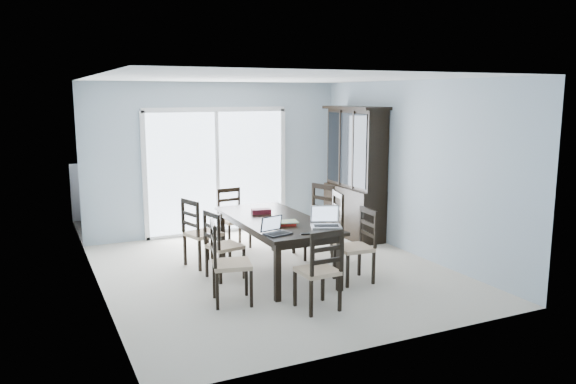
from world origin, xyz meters
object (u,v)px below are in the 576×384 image
china_hutch (355,174)px  chair_right_far (318,212)px  chair_right_mid (330,220)px  cell_phone (306,233)px  hot_tub (170,201)px  chair_left_mid (219,238)px  chair_left_far (197,225)px  chair_end_far (232,211)px  chair_end_near (322,262)px  game_box (261,211)px  dining_table (275,224)px  chair_left_near (223,253)px  chair_right_near (361,237)px  laptop_dark (278,230)px  laptop_silver (326,222)px

china_hutch → chair_right_far: china_hutch is taller
chair_right_mid → chair_right_far: (0.13, 0.60, 0.00)m
cell_phone → hot_tub: size_ratio=0.06×
chair_left_mid → cell_phone: bearing=26.2°
chair_left_far → chair_end_far: (0.81, 0.85, -0.03)m
chair_end_near → game_box: size_ratio=4.12×
chair_left_far → chair_end_near: bearing=3.1°
dining_table → chair_left_near: size_ratio=1.94×
chair_right_near → chair_right_far: 1.42m
chair_right_far → cell_phone: bearing=129.1°
china_hutch → chair_left_far: size_ratio=1.96×
china_hutch → chair_right_far: size_ratio=1.83×
laptop_dark → chair_end_far: bearing=70.1°
chair_left_near → laptop_dark: size_ratio=3.28×
dining_table → laptop_dark: (-0.33, -0.80, 0.13)m
chair_left_near → laptop_silver: chair_left_near is taller
chair_left_mid → game_box: chair_left_mid is taller
chair_left_mid → chair_right_near: (1.64, -0.83, 0.02)m
chair_right_near → cell_phone: (-0.87, -0.15, 0.18)m
china_hutch → chair_end_near: (-2.13, -2.74, -0.50)m
dining_table → chair_left_near: 1.28m
chair_left_far → game_box: 0.91m
chair_right_near → laptop_silver: size_ratio=2.48×
chair_right_far → laptop_silver: size_ratio=2.73×
chair_left_near → laptop_dark: chair_left_near is taller
chair_left_far → chair_right_mid: size_ratio=0.93×
hot_tub → china_hutch: bearing=-39.6°
chair_left_far → game_box: bearing=51.8°
cell_phone → chair_right_far: bearing=73.6°
chair_right_far → chair_right_near: bearing=156.6°
chair_left_mid → laptop_silver: chair_left_mid is taller
chair_left_mid → chair_left_far: size_ratio=0.94×
chair_right_mid → chair_right_far: chair_right_far is taller
laptop_silver → hot_tub: (-0.99, 4.15, -0.37)m
china_hutch → chair_right_far: bearing=-149.2°
chair_right_near → hot_tub: 4.46m
chair_end_near → laptop_dark: chair_end_near is taller
chair_end_near → game_box: chair_end_near is taller
chair_right_near → laptop_dark: size_ratio=3.17×
dining_table → chair_left_mid: size_ratio=2.09×
china_hutch → chair_right_near: 2.39m
china_hutch → cell_phone: size_ratio=17.82×
hot_tub → chair_right_mid: bearing=-66.7°
chair_right_mid → cell_phone: bearing=150.7°
chair_right_near → chair_end_near: size_ratio=1.01×
laptop_dark → hot_tub: 4.26m
chair_left_near → hot_tub: size_ratio=0.56×
game_box → chair_left_far: bearing=158.2°
chair_left_far → chair_right_near: bearing=33.2°
laptop_dark → chair_left_far: bearing=96.5°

